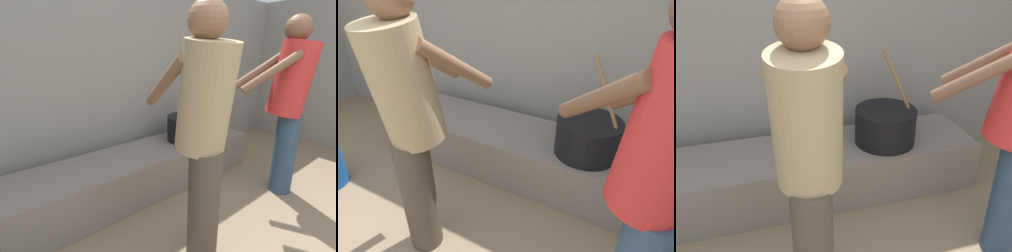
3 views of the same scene
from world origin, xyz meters
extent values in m
cube|color=gray|center=(0.00, 2.56, 1.01)|extent=(5.76, 0.20, 2.02)
cube|color=slate|center=(0.05, 2.04, 0.20)|extent=(2.47, 0.60, 0.39)
cylinder|color=black|center=(0.60, 2.00, 0.53)|extent=(0.45, 0.45, 0.26)
cylinder|color=#937047|center=(0.68, 2.00, 0.86)|extent=(0.25, 0.07, 0.51)
cylinder|color=navy|center=(1.05, 1.15, 0.39)|extent=(0.20, 0.20, 0.78)
cylinder|color=brown|center=(0.94, 1.43, 1.16)|extent=(0.40, 0.37, 0.36)
cylinder|color=brown|center=(0.76, 1.23, 1.16)|extent=(0.40, 0.37, 0.36)
cylinder|color=#4C4238|center=(-0.15, 1.08, 0.38)|extent=(0.20, 0.20, 0.77)
cylinder|color=tan|center=(-0.14, 1.11, 1.08)|extent=(0.37, 0.44, 0.66)
sphere|color=brown|center=(-0.14, 1.12, 1.49)|extent=(0.21, 0.21, 0.21)
cylinder|color=brown|center=(0.04, 1.31, 1.15)|extent=(0.16, 0.47, 0.36)
cylinder|color=brown|center=(-0.23, 1.37, 1.15)|extent=(0.16, 0.47, 0.36)
camera|label=1|loc=(-1.16, 0.20, 1.34)|focal=26.21mm
camera|label=2|loc=(0.94, 0.20, 1.60)|focal=30.75mm
camera|label=3|loc=(-0.37, -0.21, 1.74)|focal=38.28mm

